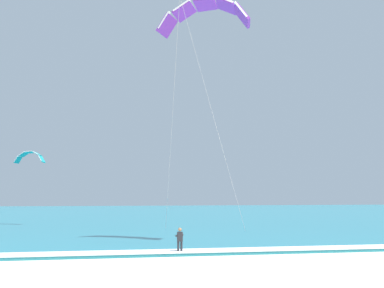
# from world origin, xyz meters

# --- Properties ---
(sea) EXTENTS (200.00, 120.00, 0.20)m
(sea) POSITION_xyz_m (0.00, 74.76, 0.10)
(sea) COLOR teal
(sea) RESTS_ON ground
(surf_foam) EXTENTS (200.00, 2.06, 0.04)m
(surf_foam) POSITION_xyz_m (0.00, 15.76, 0.22)
(surf_foam) COLOR white
(surf_foam) RESTS_ON sea
(surfboard) EXTENTS (0.44, 1.40, 0.09)m
(surfboard) POSITION_xyz_m (1.26, 15.56, 0.03)
(surfboard) COLOR white
(surfboard) RESTS_ON ground
(kitesurfer) EXTENTS (0.55, 0.52, 1.69)m
(kitesurfer) POSITION_xyz_m (1.26, 15.58, 0.94)
(kitesurfer) COLOR #232328
(kitesurfer) RESTS_ON ground
(kite_primary) EXTENTS (6.96, 6.34, 17.85)m
(kite_primary) POSITION_xyz_m (3.84, 20.09, 17.90)
(kite_primary) COLOR purple
(kite_distant) EXTENTS (3.90, 2.64, 1.46)m
(kite_distant) POSITION_xyz_m (-12.49, 43.08, 8.36)
(kite_distant) COLOR teal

